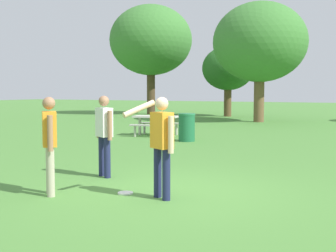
# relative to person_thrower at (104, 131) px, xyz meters

# --- Properties ---
(ground_plane) EXTENTS (120.00, 120.00, 0.00)m
(ground_plane) POSITION_rel_person_thrower_xyz_m (1.84, -0.61, -0.94)
(ground_plane) COLOR #4C8438
(person_thrower) EXTENTS (0.54, 0.38, 1.64)m
(person_thrower) POSITION_rel_person_thrower_xyz_m (0.00, 0.00, 0.00)
(person_thrower) COLOR #1E234C
(person_thrower) RESTS_ON ground
(person_catcher) EXTENTS (0.81, 0.57, 1.64)m
(person_catcher) POSITION_rel_person_thrower_xyz_m (1.89, -1.09, 0.02)
(person_catcher) COLOR #1E234C
(person_catcher) RESTS_ON ground
(person_bystander) EXTENTS (0.45, 0.46, 1.64)m
(person_bystander) POSITION_rel_person_thrower_xyz_m (0.12, -1.71, 0.00)
(person_bystander) COLOR #B7AD93
(person_bystander) RESTS_ON ground
(frisbee) EXTENTS (0.26, 0.26, 0.03)m
(frisbee) POSITION_rel_person_thrower_xyz_m (1.18, -1.06, -0.93)
(frisbee) COLOR white
(frisbee) RESTS_ON ground
(picnic_table_near) EXTENTS (1.96, 1.75, 0.77)m
(picnic_table_near) POSITION_rel_person_thrower_xyz_m (-3.07, 7.72, -0.38)
(picnic_table_near) COLOR beige
(picnic_table_near) RESTS_ON ground
(trash_can_beside_table) EXTENTS (0.59, 0.59, 0.96)m
(trash_can_beside_table) POSITION_rel_person_thrower_xyz_m (-1.23, 6.56, -0.46)
(trash_can_beside_table) COLOR #1E663D
(trash_can_beside_table) RESTS_ON ground
(tree_tall_left) EXTENTS (5.95, 5.95, 7.90)m
(tree_tall_left) POSITION_rel_person_thrower_xyz_m (-10.96, 21.24, 4.40)
(tree_tall_left) COLOR #4C3823
(tree_tall_left) RESTS_ON ground
(tree_broad_center) EXTENTS (3.46, 3.46, 4.69)m
(tree_broad_center) POSITION_rel_person_thrower_xyz_m (-5.05, 21.26, 2.24)
(tree_broad_center) COLOR brown
(tree_broad_center) RESTS_ON ground
(tree_far_right) EXTENTS (5.13, 5.13, 6.56)m
(tree_far_right) POSITION_rel_person_thrower_xyz_m (-1.69, 16.99, 3.41)
(tree_far_right) COLOR brown
(tree_far_right) RESTS_ON ground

